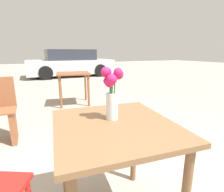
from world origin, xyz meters
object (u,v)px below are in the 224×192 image
at_px(flower_vase, 112,93).
at_px(table_back, 73,79).
at_px(parked_car, 70,64).
at_px(table_front, 114,141).

relative_size(flower_vase, table_back, 0.42).
bearing_deg(table_back, parked_car, 79.38).
distance_m(flower_vase, parked_car, 8.06).
relative_size(flower_vase, parked_car, 0.08).
height_order(table_back, parked_car, parked_car).
bearing_deg(parked_car, table_front, -99.43).
distance_m(table_front, table_back, 3.02).
relative_size(table_front, parked_car, 0.20).
bearing_deg(parked_car, flower_vase, -99.39).
xyz_separation_m(flower_vase, table_back, (0.37, 2.92, -0.32)).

